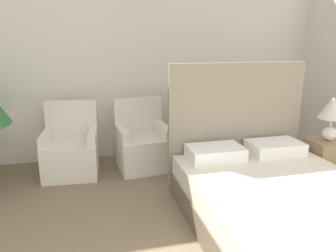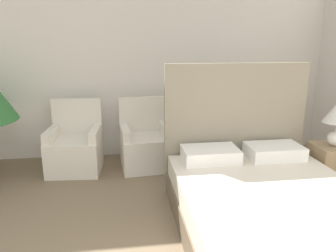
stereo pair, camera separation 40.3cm
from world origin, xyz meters
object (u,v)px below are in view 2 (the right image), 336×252
(armchair_near_window_left, at_px, (75,150))
(armchair_near_window_right, at_px, (146,147))
(nightstand, at_px, (331,169))
(bed, at_px, (268,205))

(armchair_near_window_left, bearing_deg, armchair_near_window_right, 4.88)
(armchair_near_window_left, height_order, nightstand, armchair_near_window_left)
(armchair_near_window_left, distance_m, nightstand, 3.17)
(armchair_near_window_right, relative_size, nightstand, 1.66)
(bed, xyz_separation_m, armchair_near_window_right, (-0.97, 1.76, 0.00))
(bed, height_order, armchair_near_window_right, bed)
(armchair_near_window_right, bearing_deg, bed, -65.96)
(bed, bearing_deg, armchair_near_window_right, 118.91)
(armchair_near_window_right, bearing_deg, nightstand, -32.26)
(armchair_near_window_left, bearing_deg, nightstand, -14.63)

